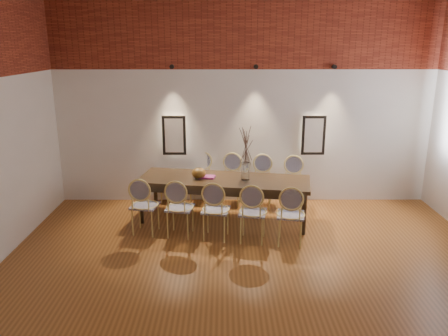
{
  "coord_description": "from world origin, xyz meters",
  "views": [
    {
      "loc": [
        -0.38,
        -4.55,
        2.96
      ],
      "look_at": [
        -0.37,
        2.09,
        1.05
      ],
      "focal_mm": 35.0,
      "sensor_mm": 36.0,
      "label": 1
    }
  ],
  "objects_px": {
    "chair_near_e": "(291,215)",
    "chair_far_e": "(293,184)",
    "chair_far_a": "(171,178)",
    "chair_far_b": "(201,180)",
    "book": "(207,177)",
    "chair_near_b": "(180,208)",
    "vase": "(245,171)",
    "chair_near_c": "(216,210)",
    "bowl": "(199,173)",
    "chair_far_d": "(261,183)",
    "chair_near_a": "(145,205)",
    "chair_far_c": "(231,181)",
    "chair_near_d": "(253,212)",
    "dining_table": "(224,199)"
  },
  "relations": [
    {
      "from": "dining_table",
      "to": "chair_near_d",
      "type": "distance_m",
      "value": 0.94
    },
    {
      "from": "vase",
      "to": "bowl",
      "type": "bearing_deg",
      "value": 173.72
    },
    {
      "from": "chair_far_b",
      "to": "vase",
      "type": "bearing_deg",
      "value": 141.69
    },
    {
      "from": "chair_near_e",
      "to": "chair_far_b",
      "type": "relative_size",
      "value": 1.0
    },
    {
      "from": "vase",
      "to": "chair_near_d",
      "type": "bearing_deg",
      "value": -84.03
    },
    {
      "from": "chair_near_d",
      "to": "chair_far_b",
      "type": "height_order",
      "value": "same"
    },
    {
      "from": "chair_far_a",
      "to": "chair_far_e",
      "type": "relative_size",
      "value": 1.0
    },
    {
      "from": "chair_near_d",
      "to": "chair_far_b",
      "type": "bearing_deg",
      "value": 127.77
    },
    {
      "from": "chair_near_a",
      "to": "chair_near_b",
      "type": "xyz_separation_m",
      "value": [
        0.57,
        -0.1,
        0.0
      ]
    },
    {
      "from": "chair_far_d",
      "to": "chair_far_e",
      "type": "bearing_deg",
      "value": 180.0
    },
    {
      "from": "chair_far_b",
      "to": "vase",
      "type": "distance_m",
      "value": 1.27
    },
    {
      "from": "chair_near_a",
      "to": "chair_far_e",
      "type": "relative_size",
      "value": 1.0
    },
    {
      "from": "chair_near_b",
      "to": "chair_far_d",
      "type": "relative_size",
      "value": 1.0
    },
    {
      "from": "bowl",
      "to": "book",
      "type": "relative_size",
      "value": 0.92
    },
    {
      "from": "chair_near_b",
      "to": "vase",
      "type": "bearing_deg",
      "value": 38.31
    },
    {
      "from": "chair_near_c",
      "to": "chair_far_a",
      "type": "relative_size",
      "value": 1.0
    },
    {
      "from": "chair_far_c",
      "to": "book",
      "type": "height_order",
      "value": "chair_far_c"
    },
    {
      "from": "chair_near_a",
      "to": "chair_near_e",
      "type": "relative_size",
      "value": 1.0
    },
    {
      "from": "chair_near_b",
      "to": "book",
      "type": "height_order",
      "value": "chair_near_b"
    },
    {
      "from": "chair_near_c",
      "to": "bowl",
      "type": "relative_size",
      "value": 3.92
    },
    {
      "from": "chair_far_a",
      "to": "vase",
      "type": "height_order",
      "value": "vase"
    },
    {
      "from": "chair_near_e",
      "to": "chair_far_d",
      "type": "distance_m",
      "value": 1.59
    },
    {
      "from": "chair_near_b",
      "to": "chair_near_c",
      "type": "relative_size",
      "value": 1.0
    },
    {
      "from": "chair_far_b",
      "to": "chair_near_c",
      "type": "bearing_deg",
      "value": 111.18
    },
    {
      "from": "chair_far_c",
      "to": "chair_near_b",
      "type": "bearing_deg",
      "value": 68.82
    },
    {
      "from": "chair_near_a",
      "to": "vase",
      "type": "xyz_separation_m",
      "value": [
        1.62,
        0.47,
        0.43
      ]
    },
    {
      "from": "chair_near_e",
      "to": "vase",
      "type": "bearing_deg",
      "value": 136.65
    },
    {
      "from": "chair_near_d",
      "to": "chair_far_a",
      "type": "distance_m",
      "value": 2.28
    },
    {
      "from": "chair_far_d",
      "to": "chair_near_a",
      "type": "bearing_deg",
      "value": 40.7
    },
    {
      "from": "chair_near_a",
      "to": "chair_far_b",
      "type": "bearing_deg",
      "value": 68.82
    },
    {
      "from": "dining_table",
      "to": "chair_far_a",
      "type": "distance_m",
      "value": 1.37
    },
    {
      "from": "vase",
      "to": "chair_far_e",
      "type": "bearing_deg",
      "value": 33.44
    },
    {
      "from": "vase",
      "to": "bowl",
      "type": "height_order",
      "value": "vase"
    },
    {
      "from": "chair_near_b",
      "to": "chair_far_e",
      "type": "bearing_deg",
      "value": 40.7
    },
    {
      "from": "chair_near_e",
      "to": "chair_far_e",
      "type": "bearing_deg",
      "value": 90.0
    },
    {
      "from": "chair_near_d",
      "to": "bowl",
      "type": "xyz_separation_m",
      "value": [
        -0.87,
        0.85,
        0.37
      ]
    },
    {
      "from": "book",
      "to": "chair_near_e",
      "type": "bearing_deg",
      "value": -36.86
    },
    {
      "from": "book",
      "to": "vase",
      "type": "bearing_deg",
      "value": -9.12
    },
    {
      "from": "chair_far_a",
      "to": "chair_far_b",
      "type": "distance_m",
      "value": 0.58
    },
    {
      "from": "chair_far_a",
      "to": "book",
      "type": "xyz_separation_m",
      "value": [
        0.72,
        -0.89,
        0.3
      ]
    },
    {
      "from": "chair_far_a",
      "to": "chair_far_b",
      "type": "height_order",
      "value": "same"
    },
    {
      "from": "chair_near_b",
      "to": "chair_near_e",
      "type": "xyz_separation_m",
      "value": [
        1.7,
        -0.3,
        0.0
      ]
    },
    {
      "from": "chair_near_a",
      "to": "vase",
      "type": "relative_size",
      "value": 3.13
    },
    {
      "from": "chair_near_a",
      "to": "chair_near_c",
      "type": "bearing_deg",
      "value": -0.0
    },
    {
      "from": "chair_near_b",
      "to": "chair_far_b",
      "type": "height_order",
      "value": "same"
    },
    {
      "from": "chair_near_a",
      "to": "chair_near_d",
      "type": "relative_size",
      "value": 1.0
    },
    {
      "from": "book",
      "to": "chair_near_b",
      "type": "bearing_deg",
      "value": -121.08
    },
    {
      "from": "dining_table",
      "to": "bowl",
      "type": "bearing_deg",
      "value": -173.28
    },
    {
      "from": "chair_far_b",
      "to": "bowl",
      "type": "bearing_deg",
      "value": 100.79
    },
    {
      "from": "vase",
      "to": "chair_far_a",
      "type": "bearing_deg",
      "value": 143.99
    }
  ]
}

